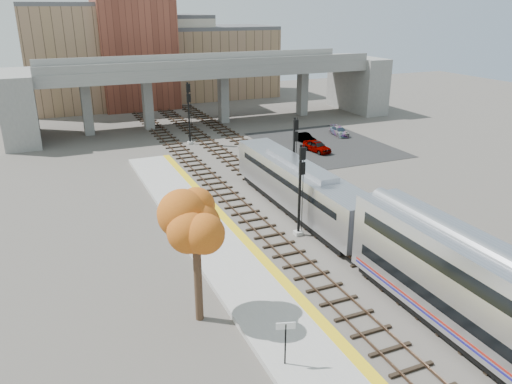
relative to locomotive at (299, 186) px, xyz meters
name	(u,v)px	position (x,y,z in m)	size (l,w,h in m)	color
ground	(360,271)	(-1.00, -10.38, -2.28)	(160.00, 160.00, 0.00)	#47423D
platform	(257,293)	(-8.25, -10.38, -2.10)	(4.50, 60.00, 0.35)	#9E9E99
yellow_strip	(286,283)	(-6.35, -10.38, -1.92)	(0.70, 60.00, 0.01)	yellow
tracks	(286,202)	(-0.07, 2.12, -2.20)	(10.70, 95.00, 0.25)	black
overpass	(209,83)	(3.92, 34.62, 3.53)	(54.00, 12.00, 9.50)	slate
buildings_far	(150,56)	(0.26, 56.19, 5.60)	(43.00, 21.00, 20.60)	#906E53
parking_lot	(324,144)	(13.00, 17.62, -2.26)	(14.00, 18.00, 0.04)	black
locomotive	(299,186)	(0.00, 0.00, 0.00)	(3.02, 19.05, 4.10)	#A8AAB2
signal_mast_near	(300,192)	(-2.10, -4.06, 1.17)	(0.60, 0.64, 6.98)	#9E9E99
signal_mast_mid	(294,156)	(2.00, 4.74, 1.06)	(0.60, 0.64, 6.81)	#9E9E99
signal_mast_far	(189,113)	(-2.10, 24.45, 1.57)	(0.60, 0.64, 7.56)	#9E9E99
station_sign	(286,335)	(-9.63, -16.82, -0.30)	(0.87, 0.32, 2.27)	black
tree	(196,229)	(-12.08, -11.30, 3.11)	(3.60, 3.60, 7.26)	#382619
car_a	(317,146)	(10.47, 15.07, -1.57)	(1.57, 3.90, 1.33)	#99999E
car_b	(305,138)	(11.23, 19.41, -1.66)	(1.21, 3.48, 1.15)	#99999E
car_c	(339,131)	(17.15, 20.82, -1.69)	(1.55, 3.81, 1.11)	#99999E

